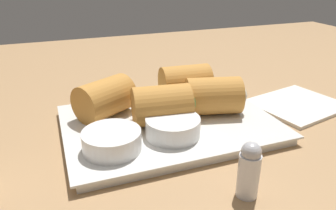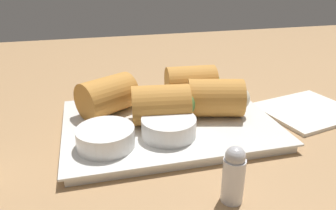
{
  "view_description": "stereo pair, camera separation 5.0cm",
  "coord_description": "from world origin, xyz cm",
  "px_view_note": "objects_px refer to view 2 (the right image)",
  "views": [
    {
      "loc": [
        18.47,
        42.12,
        25.91
      ],
      "look_at": [
        2.53,
        -0.4,
        5.85
      ],
      "focal_mm": 35.0,
      "sensor_mm": 36.0,
      "label": 1
    },
    {
      "loc": [
        13.7,
        43.62,
        25.91
      ],
      "look_at": [
        2.53,
        -0.4,
        5.85
      ],
      "focal_mm": 35.0,
      "sensor_mm": 36.0,
      "label": 2
    }
  ],
  "objects_px": {
    "serving_plate": "(168,123)",
    "dipping_bowl_near": "(169,126)",
    "napkin": "(308,111)",
    "spoon": "(170,86)",
    "dipping_bowl_far": "(106,137)",
    "salt_shaker": "(232,175)"
  },
  "relations": [
    {
      "from": "serving_plate",
      "to": "dipping_bowl_far",
      "type": "bearing_deg",
      "value": 30.6
    },
    {
      "from": "serving_plate",
      "to": "dipping_bowl_near",
      "type": "relative_size",
      "value": 4.14
    },
    {
      "from": "dipping_bowl_far",
      "to": "spoon",
      "type": "height_order",
      "value": "dipping_bowl_far"
    },
    {
      "from": "napkin",
      "to": "serving_plate",
      "type": "bearing_deg",
      "value": -1.25
    },
    {
      "from": "dipping_bowl_near",
      "to": "dipping_bowl_far",
      "type": "bearing_deg",
      "value": 5.0
    },
    {
      "from": "serving_plate",
      "to": "dipping_bowl_far",
      "type": "distance_m",
      "value": 0.12
    },
    {
      "from": "dipping_bowl_near",
      "to": "salt_shaker",
      "type": "relative_size",
      "value": 1.14
    },
    {
      "from": "dipping_bowl_far",
      "to": "salt_shaker",
      "type": "xyz_separation_m",
      "value": [
        -0.12,
        0.12,
        0.0
      ]
    },
    {
      "from": "spoon",
      "to": "dipping_bowl_near",
      "type": "bearing_deg",
      "value": 75.09
    },
    {
      "from": "dipping_bowl_near",
      "to": "spoon",
      "type": "distance_m",
      "value": 0.22
    },
    {
      "from": "serving_plate",
      "to": "dipping_bowl_near",
      "type": "bearing_deg",
      "value": 76.92
    },
    {
      "from": "dipping_bowl_far",
      "to": "napkin",
      "type": "xyz_separation_m",
      "value": [
        -0.34,
        -0.05,
        -0.03
      ]
    },
    {
      "from": "dipping_bowl_near",
      "to": "dipping_bowl_far",
      "type": "distance_m",
      "value": 0.09
    },
    {
      "from": "dipping_bowl_near",
      "to": "salt_shaker",
      "type": "distance_m",
      "value": 0.13
    },
    {
      "from": "dipping_bowl_near",
      "to": "napkin",
      "type": "xyz_separation_m",
      "value": [
        -0.26,
        -0.05,
        -0.03
      ]
    },
    {
      "from": "dipping_bowl_far",
      "to": "spoon",
      "type": "xyz_separation_m",
      "value": [
        -0.14,
        -0.22,
        -0.02
      ]
    },
    {
      "from": "napkin",
      "to": "salt_shaker",
      "type": "relative_size",
      "value": 2.56
    },
    {
      "from": "dipping_bowl_far",
      "to": "salt_shaker",
      "type": "distance_m",
      "value": 0.17
    },
    {
      "from": "dipping_bowl_near",
      "to": "dipping_bowl_far",
      "type": "height_order",
      "value": "same"
    },
    {
      "from": "serving_plate",
      "to": "dipping_bowl_far",
      "type": "height_order",
      "value": "dipping_bowl_far"
    },
    {
      "from": "serving_plate",
      "to": "dipping_bowl_near",
      "type": "distance_m",
      "value": 0.06
    },
    {
      "from": "spoon",
      "to": "napkin",
      "type": "height_order",
      "value": "spoon"
    }
  ]
}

